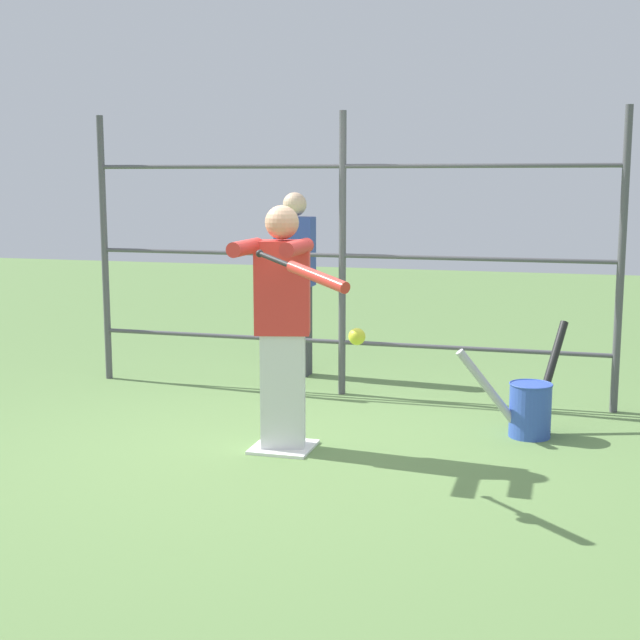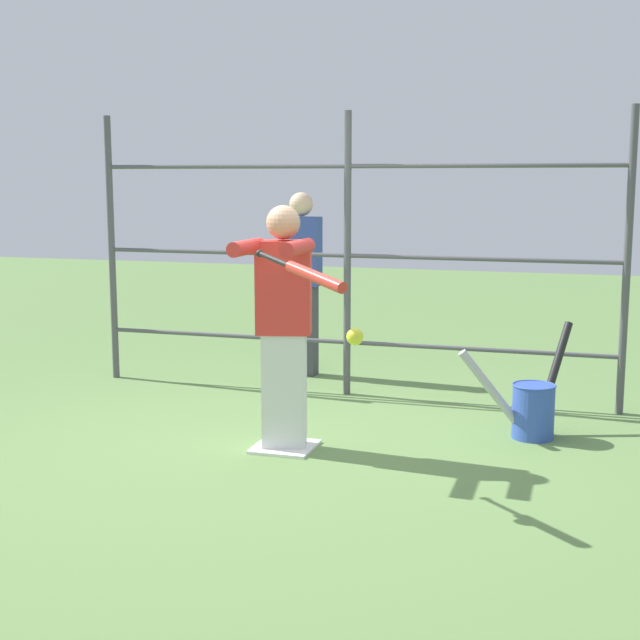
{
  "view_description": "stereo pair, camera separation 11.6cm",
  "coord_description": "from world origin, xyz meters",
  "px_view_note": "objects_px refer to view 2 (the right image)",
  "views": [
    {
      "loc": [
        -1.8,
        5.51,
        1.81
      ],
      "look_at": [
        -0.34,
        0.31,
        0.94
      ],
      "focal_mm": 50.0,
      "sensor_mm": 36.0,
      "label": 1
    },
    {
      "loc": [
        -1.91,
        5.48,
        1.81
      ],
      "look_at": [
        -0.34,
        0.31,
        0.94
      ],
      "focal_mm": 50.0,
      "sensor_mm": 36.0,
      "label": 2
    }
  ],
  "objects_px": {
    "baseball_bat_swinging": "(308,274)",
    "bat_bucket": "(532,407)",
    "batter": "(283,320)",
    "softball_in_flight": "(355,337)",
    "bystander_behind_fence": "(301,281)"
  },
  "relations": [
    {
      "from": "batter",
      "to": "baseball_bat_swinging",
      "type": "bearing_deg",
      "value": 118.71
    },
    {
      "from": "batter",
      "to": "softball_in_flight",
      "type": "bearing_deg",
      "value": 132.27
    },
    {
      "from": "bystander_behind_fence",
      "to": "bat_bucket",
      "type": "bearing_deg",
      "value": 146.07
    },
    {
      "from": "batter",
      "to": "bat_bucket",
      "type": "xyz_separation_m",
      "value": [
        -1.58,
        -0.76,
        -0.66
      ]
    },
    {
      "from": "bat_bucket",
      "to": "bystander_behind_fence",
      "type": "bearing_deg",
      "value": -33.93
    },
    {
      "from": "softball_in_flight",
      "to": "bystander_behind_fence",
      "type": "distance_m",
      "value": 3.25
    },
    {
      "from": "baseball_bat_swinging",
      "to": "bat_bucket",
      "type": "height_order",
      "value": "baseball_bat_swinging"
    },
    {
      "from": "batter",
      "to": "softball_in_flight",
      "type": "xyz_separation_m",
      "value": [
        -0.69,
        0.75,
        0.05
      ]
    },
    {
      "from": "baseball_bat_swinging",
      "to": "batter",
      "type": "bearing_deg",
      "value": -61.29
    },
    {
      "from": "batter",
      "to": "baseball_bat_swinging",
      "type": "relative_size",
      "value": 2.27
    },
    {
      "from": "softball_in_flight",
      "to": "bat_bucket",
      "type": "bearing_deg",
      "value": -120.38
    },
    {
      "from": "batter",
      "to": "bat_bucket",
      "type": "relative_size",
      "value": 2.11
    },
    {
      "from": "baseball_bat_swinging",
      "to": "softball_in_flight",
      "type": "bearing_deg",
      "value": 178.88
    },
    {
      "from": "bat_bucket",
      "to": "bystander_behind_fence",
      "type": "height_order",
      "value": "bystander_behind_fence"
    },
    {
      "from": "softball_in_flight",
      "to": "bystander_behind_fence",
      "type": "xyz_separation_m",
      "value": [
        1.29,
        -2.98,
        -0.06
      ]
    }
  ]
}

